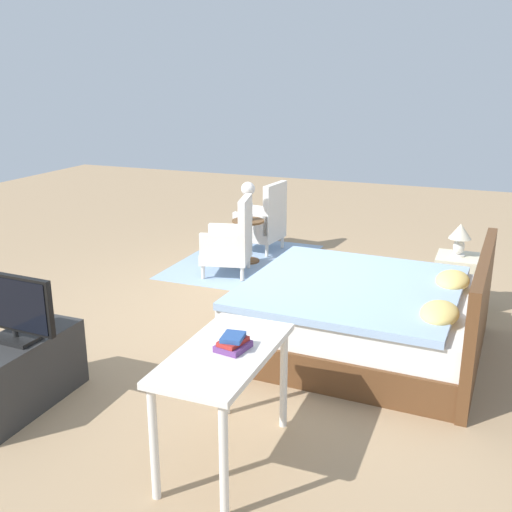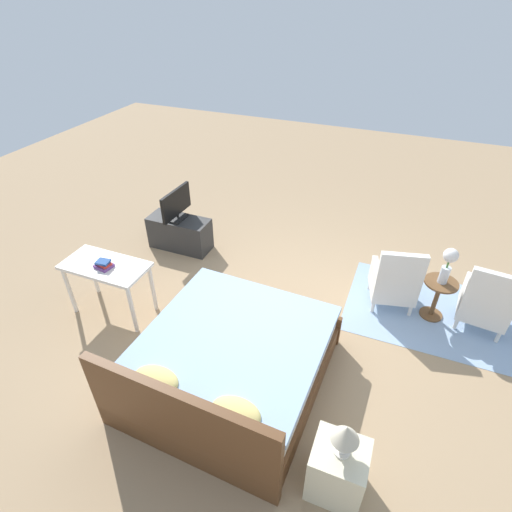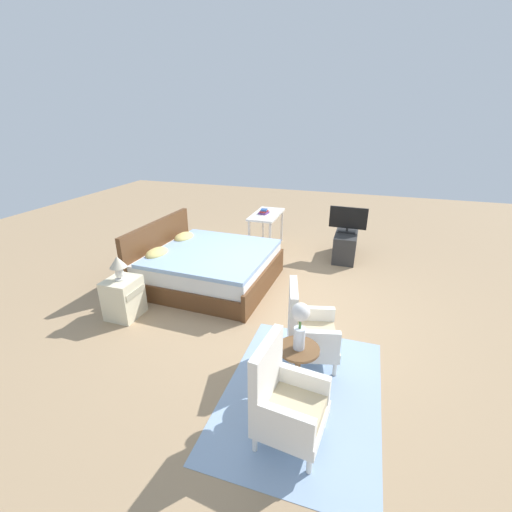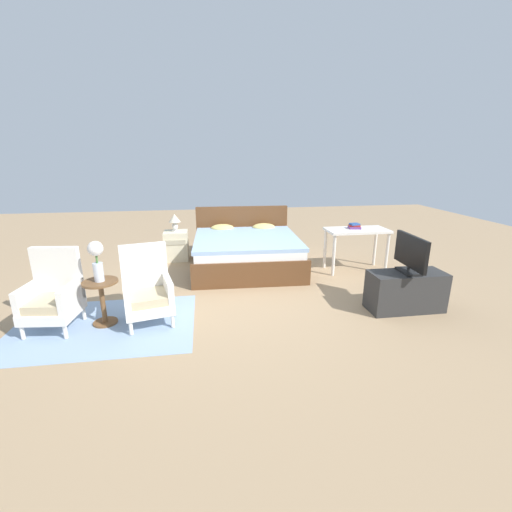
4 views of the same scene
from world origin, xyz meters
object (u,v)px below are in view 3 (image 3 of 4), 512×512
table_lamp (118,265)px  book_stack (264,212)px  side_table (298,365)px  tv_flatscreen (348,219)px  armchair_by_window_left (285,402)px  tv_stand (345,245)px  armchair_by_window_right (308,331)px  vanity_desk (266,219)px  flower_vase (300,321)px  nightstand (124,298)px  bed (207,266)px

table_lamp → book_stack: bearing=-19.0°
side_table → tv_flatscreen: (3.77, -0.17, 0.42)m
armchair_by_window_left → tv_stand: armchair_by_window_left is taller
armchair_by_window_right → book_stack: armchair_by_window_right is taller
table_lamp → armchair_by_window_right: bearing=-93.5°
vanity_desk → tv_flatscreen: bearing=-90.7°
armchair_by_window_left → book_stack: armchair_by_window_left is taller
armchair_by_window_left → side_table: (0.53, 0.00, -0.04)m
vanity_desk → tv_stand: bearing=-90.8°
flower_vase → nightstand: flower_vase is taller
side_table → book_stack: (3.75, 1.47, 0.43)m
tv_flatscreen → vanity_desk: 1.60m
armchair_by_window_left → armchair_by_window_right: (1.05, -0.00, 0.00)m
side_table → table_lamp: bearing=75.1°
vanity_desk → book_stack: (-0.03, 0.04, 0.15)m
side_table → vanity_desk: bearing=20.6°
bed → nightstand: 1.42m
vanity_desk → flower_vase: bearing=-159.4°
side_table → nightstand: (0.67, 2.53, -0.06)m
armchair_by_window_right → tv_flatscreen: (3.25, -0.17, 0.37)m
armchair_by_window_right → book_stack: 3.57m
tv_stand → vanity_desk: size_ratio=0.92×
book_stack → nightstand: bearing=161.0°
table_lamp → flower_vase: bearing=-104.9°
side_table → flower_vase: (0.00, 0.00, 0.49)m
tv_flatscreen → vanity_desk: tv_flatscreen is taller
armchair_by_window_left → armchair_by_window_right: 1.05m
book_stack → table_lamp: bearing=161.0°
bed → armchair_by_window_right: 2.36m
bed → armchair_by_window_left: (-2.46, -1.89, 0.08)m
tv_flatscreen → tv_stand: bearing=177.6°
armchair_by_window_right → side_table: (-0.52, 0.00, -0.04)m
nightstand → tv_flatscreen: 4.13m
armchair_by_window_left → side_table: 0.53m
flower_vase → tv_flatscreen: flower_vase is taller
bed → tv_stand: bearing=-48.5°
nightstand → tv_stand: nightstand is taller
flower_vase → table_lamp: size_ratio=1.45×
flower_vase → book_stack: (3.75, 1.47, -0.06)m
bed → table_lamp: size_ratio=6.17×
armchair_by_window_left → bed: bearing=37.5°
armchair_by_window_right → tv_flatscreen: 3.27m
tv_flatscreen → bed: bearing=131.6°
side_table → table_lamp: size_ratio=1.64×
bed → flower_vase: flower_vase is taller
flower_vase → tv_flatscreen: size_ratio=0.69×
table_lamp → book_stack: size_ratio=1.53×
bed → table_lamp: bearing=153.1°
armchair_by_window_right → nightstand: 2.54m
armchair_by_window_right → tv_stand: armchair_by_window_right is taller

